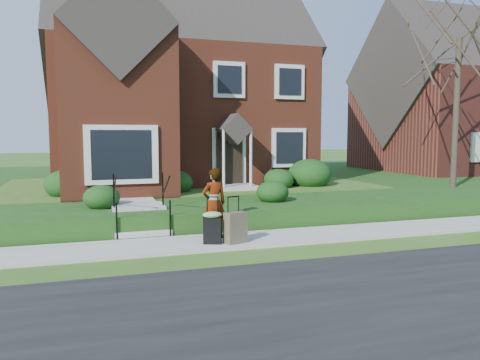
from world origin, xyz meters
name	(u,v)px	position (x,y,z in m)	size (l,w,h in m)	color
ground	(251,241)	(0.00, 0.00, 0.00)	(120.00, 120.00, 0.00)	#2D5119
street	(364,316)	(0.00, -5.00, 0.01)	(60.00, 6.00, 0.01)	black
sidewalk	(251,239)	(0.00, 0.00, 0.04)	(60.00, 1.60, 0.08)	#9E9B93
terrace	(255,181)	(4.00, 10.90, 0.30)	(44.00, 20.00, 0.60)	#153E11
walkway	(130,195)	(-2.50, 5.00, 0.63)	(1.20, 6.00, 0.06)	#9E9B93
main_house	(174,72)	(-0.21, 9.61, 5.26)	(10.40, 10.20, 9.40)	brown
neighbour_house	(456,87)	(16.00, 11.00, 5.25)	(9.40, 8.00, 9.20)	maroon
front_steps	(140,215)	(-2.50, 1.84, 0.47)	(1.40, 2.02, 1.50)	#9E9B93
foundation_shrubs	(224,178)	(0.77, 5.09, 1.09)	(10.40, 4.67, 1.19)	black
woman	(214,203)	(-0.87, 0.25, 0.94)	(0.63, 0.41, 1.73)	#999999
suitcase_black	(212,225)	(-1.05, -0.29, 0.51)	(0.55, 0.50, 1.10)	black
suitcase_olive	(235,227)	(-0.52, -0.39, 0.45)	(0.57, 0.42, 1.10)	brown
tree_gap	(460,24)	(9.45, 3.73, 6.68)	(6.09, 6.09, 8.70)	#403227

